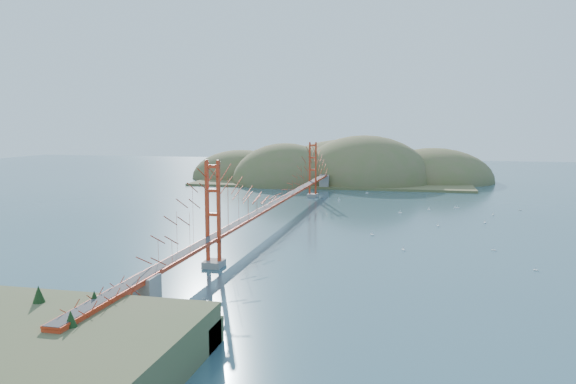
% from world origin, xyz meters
% --- Properties ---
extents(ground, '(320.00, 320.00, 0.00)m').
position_xyz_m(ground, '(0.00, 0.00, 0.00)').
color(ground, '#305360').
rests_on(ground, ground).
extents(bridge, '(2.20, 94.40, 12.00)m').
position_xyz_m(bridge, '(0.00, 0.18, 7.01)').
color(bridge, gray).
rests_on(bridge, ground).
extents(approach_viaduct, '(1.40, 12.00, 3.38)m').
position_xyz_m(approach_viaduct, '(0.00, -51.91, 2.55)').
color(approach_viaduct, red).
rests_on(approach_viaduct, ground).
extents(promontory, '(9.00, 6.00, 0.24)m').
position_xyz_m(promontory, '(0.00, -48.50, 0.12)').
color(promontory, '#59544C').
rests_on(promontory, ground).
extents(fort, '(3.70, 2.30, 1.75)m').
position_xyz_m(fort, '(0.40, -47.80, 0.67)').
color(fort, brown).
rests_on(fort, ground).
extents(far_headlands, '(84.00, 58.00, 25.00)m').
position_xyz_m(far_headlands, '(2.21, 68.52, 0.00)').
color(far_headlands, brown).
rests_on(far_headlands, ground).
extents(sailboat_3, '(0.71, 0.71, 0.74)m').
position_xyz_m(sailboat_3, '(6.21, 25.79, 0.16)').
color(sailboat_3, white).
rests_on(sailboat_3, ground).
extents(sailboat_7, '(0.65, 0.60, 0.73)m').
position_xyz_m(sailboat_7, '(29.01, 20.51, 0.16)').
color(sailboat_7, white).
rests_on(sailboat_7, ground).
extents(sailboat_10, '(0.57, 0.57, 0.63)m').
position_xyz_m(sailboat_10, '(20.01, -17.16, 0.14)').
color(sailboat_10, white).
rests_on(sailboat_10, ground).
extents(sailboat_15, '(0.64, 0.64, 0.68)m').
position_xyz_m(sailboat_15, '(23.78, 16.94, 0.15)').
color(sailboat_15, white).
rests_on(sailboat_15, ground).
extents(sailboat_17, '(0.61, 0.60, 0.68)m').
position_xyz_m(sailboat_17, '(39.74, 20.02, 0.15)').
color(sailboat_17, white).
rests_on(sailboat_17, ground).
extents(sailboat_2, '(0.51, 0.51, 0.57)m').
position_xyz_m(sailboat_2, '(33.97, -23.89, 0.14)').
color(sailboat_2, white).
rests_on(sailboat_2, ground).
extents(sailboat_8, '(0.56, 0.56, 0.59)m').
position_xyz_m(sailboat_8, '(28.53, 20.05, 0.14)').
color(sailboat_8, white).
rests_on(sailboat_8, ground).
extents(sailboat_16, '(0.64, 0.64, 0.72)m').
position_xyz_m(sailboat_16, '(18.79, 12.22, 0.16)').
color(sailboat_16, white).
rests_on(sailboat_16, ground).
extents(sailboat_4, '(0.63, 0.63, 0.68)m').
position_xyz_m(sailboat_4, '(32.06, 4.92, 0.15)').
color(sailboat_4, white).
rests_on(sailboat_4, ground).
extents(sailboat_6, '(0.57, 0.57, 0.63)m').
position_xyz_m(sailboat_6, '(30.88, -14.90, 0.14)').
color(sailboat_6, white).
rests_on(sailboat_6, ground).
extents(sailboat_0, '(0.55, 0.57, 0.64)m').
position_xyz_m(sailboat_0, '(24.81, 0.90, 0.15)').
color(sailboat_0, white).
rests_on(sailboat_0, ground).
extents(sailboat_12, '(0.59, 0.52, 0.67)m').
position_xyz_m(sailboat_12, '(10.70, 39.48, 0.15)').
color(sailboat_12, white).
rests_on(sailboat_12, ground).
extents(sailboat_9, '(0.59, 0.59, 0.64)m').
position_xyz_m(sailboat_9, '(34.32, 13.19, 0.15)').
color(sailboat_9, white).
rests_on(sailboat_9, ground).
extents(sailboat_1, '(0.66, 0.66, 0.69)m').
position_xyz_m(sailboat_1, '(15.47, -8.40, 0.15)').
color(sailboat_1, white).
rests_on(sailboat_1, ground).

